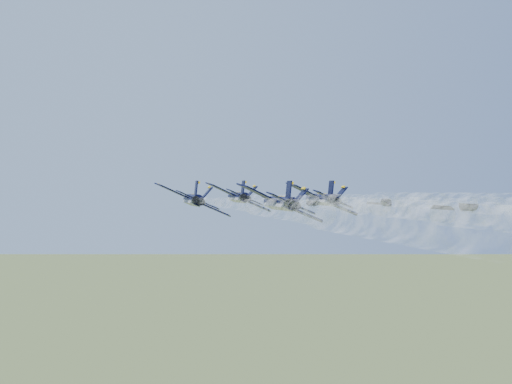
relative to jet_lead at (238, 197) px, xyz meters
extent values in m
cylinder|color=black|center=(0.00, -0.30, 0.03)|extent=(2.39, 11.77, 1.98)
cone|color=black|center=(0.25, 6.70, 0.03)|extent=(2.06, 2.36, 1.98)
ellipsoid|color=black|center=(0.31, 2.69, 0.47)|extent=(1.16, 2.16, 1.01)
cube|color=gray|center=(-0.23, -0.29, -0.49)|extent=(1.74, 10.55, 0.90)
cube|color=black|center=(-2.80, -0.91, 1.17)|extent=(5.34, 4.02, 2.23)
cube|color=yellow|center=(-2.71, 0.59, 1.25)|extent=(4.52, 1.57, 2.20)
cube|color=black|center=(2.68, -1.10, -1.27)|extent=(5.42, 4.28, 2.23)
cube|color=yellow|center=(2.77, 0.40, -1.19)|extent=(4.44, 1.87, 2.20)
cube|color=black|center=(-1.89, -5.82, 0.79)|extent=(2.50, 2.06, 1.05)
cube|color=black|center=(1.50, -5.94, -0.73)|extent=(2.54, 2.16, 1.05)
cube|color=black|center=(-0.35, -5.26, 1.46)|extent=(0.45, 1.95, 2.30)
cube|color=black|center=(1.02, -5.31, 0.85)|extent=(1.71, 2.00, 1.80)
cylinder|color=black|center=(-0.62, -6.49, 0.11)|extent=(1.32, 1.10, 1.28)
cylinder|color=black|center=(0.11, -6.51, -0.21)|extent=(1.32, 1.10, 1.28)
cylinder|color=black|center=(-9.42, -13.87, 0.03)|extent=(2.39, 11.77, 1.98)
cone|color=black|center=(-9.17, -6.87, 0.03)|extent=(2.06, 2.36, 1.98)
ellipsoid|color=black|center=(-9.11, -10.87, 0.47)|extent=(1.16, 2.16, 1.01)
cube|color=gray|center=(-9.65, -13.86, -0.49)|extent=(1.74, 10.55, 0.90)
cube|color=black|center=(-12.22, -14.47, 1.17)|extent=(5.34, 4.02, 2.23)
cube|color=yellow|center=(-12.13, -12.98, 1.25)|extent=(4.52, 1.57, 2.20)
cube|color=black|center=(-6.74, -14.67, -1.27)|extent=(5.42, 4.28, 2.23)
cube|color=yellow|center=(-6.65, -13.17, -1.19)|extent=(4.44, 1.87, 2.20)
cube|color=black|center=(-11.31, -19.39, 0.79)|extent=(2.50, 2.06, 1.05)
cube|color=black|center=(-7.92, -19.51, -0.73)|extent=(2.54, 2.16, 1.05)
cube|color=black|center=(-9.78, -18.83, 1.46)|extent=(0.45, 1.95, 2.30)
cube|color=black|center=(-8.41, -18.88, 0.85)|extent=(1.71, 2.00, 1.80)
cylinder|color=black|center=(-10.04, -20.06, 0.11)|extent=(1.32, 1.10, 1.28)
cylinder|color=black|center=(-9.31, -20.08, -0.21)|extent=(1.32, 1.10, 1.28)
cylinder|color=black|center=(9.18, -15.03, 0.03)|extent=(2.39, 11.77, 1.98)
cone|color=black|center=(9.43, -8.03, 0.03)|extent=(2.06, 2.36, 1.98)
ellipsoid|color=black|center=(9.48, -12.03, 0.47)|extent=(1.16, 2.16, 1.01)
cube|color=gray|center=(8.94, -15.02, -0.49)|extent=(1.74, 10.55, 0.90)
cube|color=black|center=(6.38, -15.63, 1.17)|extent=(5.34, 4.02, 2.23)
cube|color=yellow|center=(6.47, -14.14, 1.25)|extent=(4.52, 1.57, 2.20)
cube|color=black|center=(11.86, -15.83, -1.27)|extent=(5.42, 4.28, 2.23)
cube|color=yellow|center=(11.95, -14.33, -1.19)|extent=(4.44, 1.87, 2.20)
cube|color=black|center=(7.29, -20.55, 0.79)|extent=(2.50, 2.06, 1.05)
cube|color=black|center=(10.67, -20.67, -0.73)|extent=(2.54, 2.16, 1.05)
cube|color=black|center=(8.82, -19.99, 1.46)|extent=(0.45, 1.95, 2.30)
cube|color=black|center=(10.19, -20.04, 0.85)|extent=(1.71, 2.00, 1.80)
cylinder|color=black|center=(8.56, -21.22, 0.11)|extent=(1.32, 1.10, 1.28)
cylinder|color=black|center=(9.28, -21.24, -0.21)|extent=(1.32, 1.10, 1.28)
cylinder|color=black|center=(-1.15, -29.70, 0.03)|extent=(2.39, 11.77, 1.98)
cone|color=black|center=(-0.91, -22.71, 0.03)|extent=(2.06, 2.36, 1.98)
ellipsoid|color=black|center=(-0.85, -26.71, 0.47)|extent=(1.16, 2.16, 1.01)
cube|color=gray|center=(-1.39, -29.70, -0.49)|extent=(1.74, 10.55, 0.90)
cube|color=black|center=(-3.95, -30.31, 1.17)|extent=(5.34, 4.02, 2.23)
cube|color=yellow|center=(-3.86, -28.81, 1.25)|extent=(4.52, 1.57, 2.20)
cube|color=black|center=(1.53, -30.51, -1.27)|extent=(5.42, 4.28, 2.23)
cube|color=yellow|center=(1.61, -29.01, -1.19)|extent=(4.44, 1.87, 2.20)
cube|color=black|center=(-3.04, -35.23, 0.79)|extent=(2.50, 2.06, 1.05)
cube|color=black|center=(0.34, -35.35, -0.73)|extent=(2.54, 2.16, 1.05)
cube|color=black|center=(-1.51, -34.66, 1.46)|extent=(0.45, 1.95, 2.30)
cube|color=black|center=(-0.14, -34.71, 0.85)|extent=(1.71, 2.00, 1.80)
cylinder|color=black|center=(-1.77, -35.89, 0.11)|extent=(1.32, 1.10, 1.28)
cylinder|color=black|center=(-1.05, -35.92, -0.21)|extent=(1.32, 1.10, 1.28)
cylinder|color=white|center=(-0.55, -15.92, 0.03)|extent=(1.74, 19.48, 1.05)
cylinder|color=white|center=(-1.20, -34.27, 0.03)|extent=(2.13, 19.50, 1.45)
cylinder|color=white|center=(-1.85, -52.61, 0.03)|extent=(2.60, 19.51, 1.91)
cylinder|color=white|center=(-2.50, -70.95, 0.03)|extent=(3.14, 19.53, 2.45)
cylinder|color=white|center=(-9.97, -29.49, 0.03)|extent=(1.74, 19.48, 1.05)
cylinder|color=white|center=(-10.62, -47.83, 0.03)|extent=(2.13, 19.50, 1.45)
cylinder|color=white|center=(-11.27, -66.18, 0.03)|extent=(2.60, 19.51, 1.91)
cylinder|color=white|center=(-11.92, -84.52, 0.03)|extent=(3.14, 19.53, 2.45)
cylinder|color=white|center=(8.62, -30.65, 0.03)|extent=(1.74, 19.48, 1.05)
cylinder|color=white|center=(7.98, -48.99, 0.03)|extent=(2.13, 19.50, 1.45)
cylinder|color=white|center=(-1.71, -45.33, 0.03)|extent=(1.74, 19.48, 1.05)
cylinder|color=white|center=(-2.36, -63.67, 0.03)|extent=(2.13, 19.50, 1.45)
camera|label=1|loc=(-24.21, -113.00, 2.79)|focal=50.00mm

